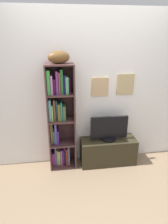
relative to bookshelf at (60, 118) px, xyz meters
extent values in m
cube|color=#7F684F|center=(0.52, -0.99, -0.85)|extent=(5.20, 5.20, 0.04)
cube|color=silver|center=(0.52, 0.14, 0.36)|extent=(4.80, 0.06, 2.37)
cube|color=tan|center=(0.64, 0.10, 0.43)|extent=(0.26, 0.02, 0.29)
cube|color=#91A0B8|center=(0.64, 0.10, 0.43)|extent=(0.21, 0.01, 0.24)
cube|color=tan|center=(1.04, 0.10, 0.46)|extent=(0.27, 0.02, 0.32)
cube|color=gray|center=(1.04, 0.10, 0.46)|extent=(0.22, 0.01, 0.27)
cube|color=#4A2E2D|center=(-0.17, -0.03, -0.01)|extent=(0.02, 0.29, 1.63)
cube|color=#4A2E2D|center=(0.22, -0.03, -0.01)|extent=(0.02, 0.29, 1.63)
cube|color=#4A2E2D|center=(0.03, 0.11, -0.01)|extent=(0.41, 0.01, 1.63)
cube|color=#4A2E2D|center=(0.03, -0.03, -0.82)|extent=(0.37, 0.28, 0.02)
cube|color=#4A2E2D|center=(0.03, -0.03, -0.42)|extent=(0.37, 0.28, 0.02)
cube|color=#4A2E2D|center=(0.03, -0.03, -0.02)|extent=(0.37, 0.28, 0.02)
cube|color=#4A2E2D|center=(0.03, -0.03, 0.38)|extent=(0.37, 0.28, 0.02)
cube|color=#4A2E2D|center=(0.03, -0.03, 0.79)|extent=(0.37, 0.28, 0.02)
cube|color=#902A76|center=(-0.13, 0.02, -0.70)|extent=(0.04, 0.17, 0.21)
cube|color=#4556AF|center=(-0.09, 0.02, -0.63)|extent=(0.02, 0.17, 0.35)
cube|color=#B2922A|center=(-0.06, 0.02, -0.67)|extent=(0.02, 0.17, 0.27)
cube|color=#95C780|center=(-0.04, 0.02, -0.69)|extent=(0.03, 0.16, 0.24)
cube|color=#AD4473|center=(0.00, 0.01, -0.67)|extent=(0.03, 0.18, 0.27)
cube|color=navy|center=(0.03, 0.01, -0.67)|extent=(0.02, 0.19, 0.28)
cube|color=#442551|center=(0.05, 0.02, -0.64)|extent=(0.02, 0.17, 0.33)
cube|color=#581D17|center=(0.08, -0.01, -0.65)|extent=(0.03, 0.22, 0.32)
cube|color=#7489C2|center=(0.12, 0.01, -0.65)|extent=(0.02, 0.18, 0.32)
cube|color=olive|center=(-0.13, 0.03, -0.24)|extent=(0.04, 0.16, 0.34)
cube|color=teal|center=(-0.10, 0.02, -0.31)|extent=(0.02, 0.17, 0.21)
cube|color=#6159B8|center=(-0.07, 0.01, -0.24)|extent=(0.03, 0.20, 0.34)
cube|color=#421D75|center=(-0.04, -0.01, -0.29)|extent=(0.03, 0.22, 0.23)
cube|color=#65AEB7|center=(-0.13, 0.00, 0.15)|extent=(0.03, 0.21, 0.32)
cube|color=#91C95D|center=(-0.10, 0.00, 0.11)|extent=(0.02, 0.21, 0.24)
cube|color=brown|center=(-0.07, 0.00, 0.15)|extent=(0.03, 0.20, 0.32)
cube|color=#295076|center=(-0.04, 0.01, 0.14)|extent=(0.02, 0.18, 0.30)
cube|color=brown|center=(0.00, -0.01, 0.12)|extent=(0.04, 0.23, 0.26)
cube|color=#1DA3AC|center=(0.03, 0.00, 0.12)|extent=(0.02, 0.21, 0.27)
cube|color=#3A5531|center=(0.07, -0.01, 0.10)|extent=(0.04, 0.23, 0.22)
cube|color=#46C94E|center=(-0.13, 0.00, 0.55)|extent=(0.04, 0.21, 0.34)
cube|color=#BF68B4|center=(-0.09, -0.01, 0.52)|extent=(0.03, 0.22, 0.27)
cube|color=#53204B|center=(-0.05, 0.01, 0.49)|extent=(0.04, 0.18, 0.21)
cube|color=#652D74|center=(-0.01, -0.01, 0.55)|extent=(0.03, 0.23, 0.32)
cube|color=#98353E|center=(0.02, -0.01, 0.54)|extent=(0.02, 0.22, 0.31)
cube|color=#23612B|center=(0.05, 0.00, 0.56)|extent=(0.03, 0.21, 0.35)
cube|color=#151651|center=(0.08, 0.01, 0.52)|extent=(0.02, 0.19, 0.27)
cube|color=#55A166|center=(0.12, 0.00, 0.51)|extent=(0.04, 0.21, 0.24)
cube|color=#550D4E|center=(0.16, 0.03, 0.50)|extent=(0.02, 0.15, 0.22)
ellipsoid|color=brown|center=(0.03, -0.03, 0.89)|extent=(0.33, 0.22, 0.17)
cube|color=#2C2717|center=(0.76, -0.06, -0.62)|extent=(0.89, 0.34, 0.43)
cube|color=black|center=(0.76, -0.22, -0.62)|extent=(0.80, 0.01, 0.27)
cylinder|color=black|center=(0.76, -0.06, -0.38)|extent=(0.22, 0.22, 0.04)
cube|color=black|center=(0.76, -0.06, -0.19)|extent=(0.59, 0.04, 0.35)
cube|color=white|center=(0.76, -0.07, -0.19)|extent=(0.55, 0.01, 0.31)
camera|label=1|loc=(-0.03, -2.78, 1.14)|focal=31.70mm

